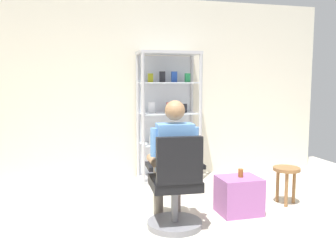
# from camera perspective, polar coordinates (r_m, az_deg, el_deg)

# --- Properties ---
(back_wall) EXTENTS (6.00, 0.10, 2.70)m
(back_wall) POSITION_cam_1_polar(r_m,az_deg,el_deg) (5.65, -4.64, 5.65)
(back_wall) COLOR silver
(back_wall) RESTS_ON ground
(display_cabinet_main) EXTENTS (0.90, 0.45, 1.90)m
(display_cabinet_main) POSITION_cam_1_polar(r_m,az_deg,el_deg) (5.53, -0.07, 1.65)
(display_cabinet_main) COLOR #B7B7BC
(display_cabinet_main) RESTS_ON ground
(office_chair) EXTENTS (0.58, 0.56, 0.96)m
(office_chair) POSITION_cam_1_polar(r_m,az_deg,el_deg) (3.73, 1.22, -9.95)
(office_chair) COLOR slate
(office_chair) RESTS_ON ground
(seated_shopkeeper) EXTENTS (0.51, 0.58, 1.29)m
(seated_shopkeeper) POSITION_cam_1_polar(r_m,az_deg,el_deg) (3.80, 0.71, -4.65)
(seated_shopkeeper) COLOR slate
(seated_shopkeeper) RESTS_ON ground
(storage_crate) EXTENTS (0.45, 0.39, 0.41)m
(storage_crate) POSITION_cam_1_polar(r_m,az_deg,el_deg) (4.28, 10.83, -10.44)
(storage_crate) COLOR #9E599E
(storage_crate) RESTS_ON ground
(tea_glass) EXTENTS (0.06, 0.06, 0.09)m
(tea_glass) POSITION_cam_1_polar(r_m,az_deg,el_deg) (4.22, 11.13, -7.12)
(tea_glass) COLOR brown
(tea_glass) RESTS_ON storage_crate
(wooden_stool) EXTENTS (0.32, 0.32, 0.45)m
(wooden_stool) POSITION_cam_1_polar(r_m,az_deg,el_deg) (4.69, 17.77, -7.19)
(wooden_stool) COLOR olive
(wooden_stool) RESTS_ON ground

